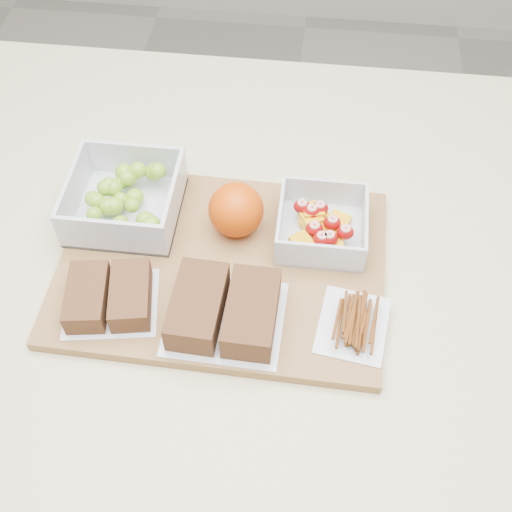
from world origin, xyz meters
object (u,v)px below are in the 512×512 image
object	(u,v)px
grape_container	(126,198)
pretzel_bag	(354,321)
sandwich_bag_center	(225,310)
cutting_board	(222,266)
fruit_container	(321,226)
orange	(236,210)
sandwich_bag_left	(109,297)

from	to	relation	value
grape_container	pretzel_bag	world-z (taller)	grape_container
sandwich_bag_center	cutting_board	bearing A→B (deg)	101.40
fruit_container	sandwich_bag_center	distance (m)	0.18
fruit_container	pretzel_bag	size ratio (longest dim) A/B	1.06
orange	sandwich_bag_center	size ratio (longest dim) A/B	0.51
cutting_board	sandwich_bag_center	bearing A→B (deg)	-77.50
cutting_board	orange	world-z (taller)	orange
fruit_container	pretzel_bag	distance (m)	0.14
cutting_board	sandwich_bag_left	bearing A→B (deg)	-146.76
cutting_board	grape_container	bearing A→B (deg)	153.68
cutting_board	sandwich_bag_left	world-z (taller)	sandwich_bag_left
sandwich_bag_center	pretzel_bag	size ratio (longest dim) A/B	1.33
cutting_board	grape_container	size ratio (longest dim) A/B	2.92
fruit_container	grape_container	bearing A→B (deg)	177.25
grape_container	fruit_container	size ratio (longest dim) A/B	1.25
grape_container	orange	bearing A→B (deg)	-4.57
sandwich_bag_center	pretzel_bag	bearing A→B (deg)	3.27
grape_container	fruit_container	bearing A→B (deg)	-2.75
grape_container	pretzel_bag	distance (m)	0.35
cutting_board	fruit_container	size ratio (longest dim) A/B	3.65
fruit_container	sandwich_bag_left	xyz separation A→B (m)	(-0.25, -0.14, -0.00)
orange	grape_container	bearing A→B (deg)	175.43
fruit_container	pretzel_bag	xyz separation A→B (m)	(0.05, -0.14, -0.01)
cutting_board	sandwich_bag_left	xyz separation A→B (m)	(-0.13, -0.08, 0.03)
pretzel_bag	sandwich_bag_center	bearing A→B (deg)	-176.73
fruit_container	sandwich_bag_center	size ratio (longest dim) A/B	0.79
sandwich_bag_center	orange	bearing A→B (deg)	92.14
sandwich_bag_center	pretzel_bag	world-z (taller)	sandwich_bag_center
sandwich_bag_left	grape_container	bearing A→B (deg)	95.49
sandwich_bag_center	grape_container	bearing A→B (deg)	135.05
sandwich_bag_left	sandwich_bag_center	xyz separation A→B (m)	(0.14, -0.01, 0.00)
grape_container	sandwich_bag_left	xyz separation A→B (m)	(0.01, -0.15, -0.01)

